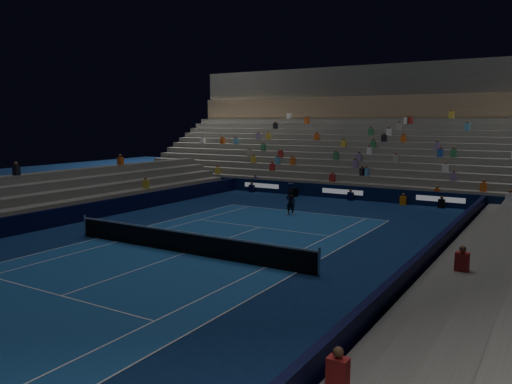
{
  "coord_description": "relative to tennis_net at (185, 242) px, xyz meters",
  "views": [
    {
      "loc": [
        13.86,
        -16.76,
        5.72
      ],
      "look_at": [
        0.0,
        6.0,
        2.0
      ],
      "focal_mm": 35.46,
      "sensor_mm": 36.0,
      "label": 1
    }
  ],
  "objects": [
    {
      "name": "sponsor_barrier_west",
      "position": [
        -9.7,
        0.0,
        -0.0
      ],
      "size": [
        0.25,
        37.0,
        1.0
      ],
      "primitive_type": "cube",
      "color": "black",
      "rests_on": "ground"
    },
    {
      "name": "sponsor_barrier_east",
      "position": [
        9.7,
        0.0,
        -0.0
      ],
      "size": [
        0.25,
        37.0,
        1.0
      ],
      "primitive_type": "cube",
      "color": "#080A32",
      "rests_on": "ground"
    },
    {
      "name": "grandstand_west",
      "position": [
        -13.17,
        0.0,
        0.41
      ],
      "size": [
        5.0,
        37.0,
        2.5
      ],
      "color": "slate",
      "rests_on": "ground"
    },
    {
      "name": "sponsor_barrier_far",
      "position": [
        0.0,
        18.5,
        -0.0
      ],
      "size": [
        44.0,
        0.25,
        1.0
      ],
      "primitive_type": "cube",
      "color": "black",
      "rests_on": "ground"
    },
    {
      "name": "tennis_net",
      "position": [
        0.0,
        0.0,
        0.0
      ],
      "size": [
        12.9,
        0.1,
        1.1
      ],
      "color": "#B2B2B7",
      "rests_on": "ground"
    },
    {
      "name": "broadcast_camera",
      "position": [
        -3.67,
        17.54,
        -0.17
      ],
      "size": [
        0.54,
        0.98,
        0.66
      ],
      "color": "black",
      "rests_on": "ground"
    },
    {
      "name": "ground",
      "position": [
        0.0,
        0.0,
        -0.5
      ],
      "size": [
        90.0,
        90.0,
        0.0
      ],
      "primitive_type": "plane",
      "color": "navy",
      "rests_on": "ground"
    },
    {
      "name": "court_surface",
      "position": [
        0.0,
        0.0,
        -0.5
      ],
      "size": [
        10.97,
        23.77,
        0.01
      ],
      "primitive_type": "cube",
      "color": "#1B5195",
      "rests_on": "ground"
    },
    {
      "name": "tennis_player",
      "position": [
        -0.32,
        10.63,
        0.29
      ],
      "size": [
        0.62,
        0.45,
        1.58
      ],
      "primitive_type": "imported",
      "rotation": [
        0.0,
        0.0,
        3.28
      ],
      "color": "black",
      "rests_on": "ground"
    },
    {
      "name": "grandstand_main",
      "position": [
        0.0,
        27.9,
        2.87
      ],
      "size": [
        44.0,
        15.2,
        11.2
      ],
      "color": "slate",
      "rests_on": "ground"
    }
  ]
}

